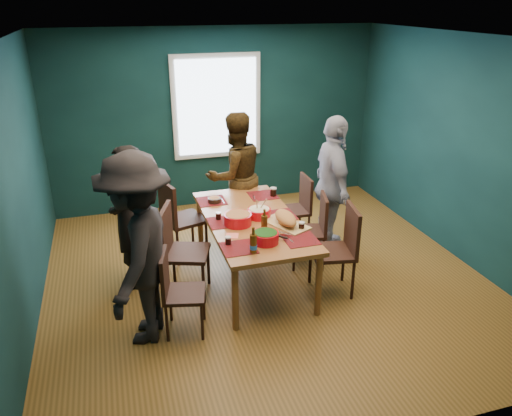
{
  "coord_description": "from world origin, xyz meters",
  "views": [
    {
      "loc": [
        -1.58,
        -4.88,
        3.07
      ],
      "look_at": [
        -0.1,
        0.06,
        0.88
      ],
      "focal_mm": 35.0,
      "sensor_mm": 36.0,
      "label": 1
    }
  ],
  "objects": [
    {
      "name": "napkin_b",
      "position": [
        -0.47,
        -0.31,
        0.76
      ],
      "size": [
        0.16,
        0.16,
        0.0
      ],
      "primitive_type": "cube",
      "rotation": [
        0.0,
        0.0,
        -0.34
      ],
      "color": "#FF756B",
      "rests_on": "dining_table"
    },
    {
      "name": "cola_glass_b",
      "position": [
        0.28,
        -0.38,
        0.81
      ],
      "size": [
        0.07,
        0.07,
        0.09
      ],
      "color": "black",
      "rests_on": "dining_table"
    },
    {
      "name": "beer_bottle_a",
      "position": [
        -0.36,
        -0.73,
        0.86
      ],
      "size": [
        0.07,
        0.07,
        0.27
      ],
      "color": "#40280B",
      "rests_on": "dining_table"
    },
    {
      "name": "dining_table",
      "position": [
        -0.15,
        0.05,
        0.69
      ],
      "size": [
        1.01,
        2.0,
        0.76
      ],
      "rotation": [
        0.0,
        0.0,
        0.0
      ],
      "color": "olive",
      "rests_on": "floor"
    },
    {
      "name": "chair_left_near",
      "position": [
        -1.14,
        -0.72,
        0.5
      ],
      "size": [
        0.47,
        0.47,
        0.86
      ],
      "rotation": [
        0.0,
        0.0,
        -0.23
      ],
      "color": "black",
      "rests_on": "floor"
    },
    {
      "name": "chair_right_near",
      "position": [
        0.71,
        -0.5,
        0.59
      ],
      "size": [
        0.53,
        0.53,
        1.01
      ],
      "rotation": [
        0.0,
        0.0,
        -0.18
      ],
      "color": "black",
      "rests_on": "floor"
    },
    {
      "name": "cola_glass_a",
      "position": [
        -0.56,
        -0.49,
        0.81
      ],
      "size": [
        0.06,
        0.06,
        0.09
      ],
      "color": "black",
      "rests_on": "dining_table"
    },
    {
      "name": "cutting_board",
      "position": [
        0.16,
        -0.22,
        0.83
      ],
      "size": [
        0.48,
        0.69,
        0.15
      ],
      "rotation": [
        0.0,
        0.0,
        0.44
      ],
      "color": "#DEBD77",
      "rests_on": "dining_table"
    },
    {
      "name": "beer_bottle_b",
      "position": [
        -0.12,
        -0.32,
        0.86
      ],
      "size": [
        0.07,
        0.07,
        0.26
      ],
      "color": "#40280B",
      "rests_on": "dining_table"
    },
    {
      "name": "person_right",
      "position": [
        1.02,
        0.45,
        0.89
      ],
      "size": [
        0.56,
        1.09,
        1.78
      ],
      "primitive_type": "imported",
      "rotation": [
        0.0,
        0.0,
        1.44
      ],
      "color": "white",
      "rests_on": "floor"
    },
    {
      "name": "person_back",
      "position": [
        -0.04,
        1.25,
        0.86
      ],
      "size": [
        0.97,
        0.84,
        1.72
      ],
      "primitive_type": "imported",
      "rotation": [
        0.0,
        0.0,
        3.39
      ],
      "color": "black",
      "rests_on": "floor"
    },
    {
      "name": "room",
      "position": [
        0.0,
        0.27,
        1.37
      ],
      "size": [
        5.01,
        5.01,
        2.71
      ],
      "color": "brown",
      "rests_on": "ground"
    },
    {
      "name": "chair_right_far",
      "position": [
        0.72,
        0.83,
        0.53
      ],
      "size": [
        0.42,
        0.42,
        0.9
      ],
      "rotation": [
        0.0,
        0.0,
        -0.03
      ],
      "color": "black",
      "rests_on": "floor"
    },
    {
      "name": "person_near_left",
      "position": [
        -1.45,
        -0.69,
        0.93
      ],
      "size": [
        1.05,
        1.36,
        1.86
      ],
      "primitive_type": "imported",
      "rotation": [
        0.0,
        0.0,
        4.38
      ],
      "color": "black",
      "rests_on": "floor"
    },
    {
      "name": "bowl_herbs",
      "position": [
        -0.18,
        -0.55,
        0.82
      ],
      "size": [
        0.27,
        0.27,
        0.12
      ],
      "color": "red",
      "rests_on": "dining_table"
    },
    {
      "name": "bowl_salad",
      "position": [
        -0.34,
        -0.05,
        0.83
      ],
      "size": [
        0.3,
        0.3,
        0.13
      ],
      "color": "red",
      "rests_on": "dining_table"
    },
    {
      "name": "bowl_dumpling",
      "position": [
        -0.06,
        0.07,
        0.82
      ],
      "size": [
        0.26,
        0.26,
        0.24
      ],
      "color": "red",
      "rests_on": "dining_table"
    },
    {
      "name": "chair_right_mid",
      "position": [
        0.67,
        0.15,
        0.53
      ],
      "size": [
        0.5,
        0.5,
        0.9
      ],
      "rotation": [
        0.0,
        0.0,
        -0.27
      ],
      "color": "black",
      "rests_on": "floor"
    },
    {
      "name": "cola_glass_d",
      "position": [
        -0.52,
        0.14,
        0.81
      ],
      "size": [
        0.06,
        0.06,
        0.09
      ],
      "color": "black",
      "rests_on": "dining_table"
    },
    {
      "name": "napkin_c",
      "position": [
        0.15,
        -0.61,
        0.76
      ],
      "size": [
        0.15,
        0.15,
        0.0
      ],
      "primitive_type": "cube",
      "rotation": [
        0.0,
        0.0,
        0.07
      ],
      "color": "#FF756B",
      "rests_on": "dining_table"
    },
    {
      "name": "small_bowl",
      "position": [
        -0.45,
        0.65,
        0.79
      ],
      "size": [
        0.16,
        0.16,
        0.07
      ],
      "color": "black",
      "rests_on": "dining_table"
    },
    {
      "name": "napkin_a",
      "position": [
        0.24,
        0.06,
        0.76
      ],
      "size": [
        0.18,
        0.18,
        0.0
      ],
      "primitive_type": "cube",
      "rotation": [
        0.0,
        0.0,
        -0.17
      ],
      "color": "#FF756B",
      "rests_on": "dining_table"
    },
    {
      "name": "chair_left_far",
      "position": [
        -0.9,
        0.81,
        0.6
      ],
      "size": [
        0.57,
        0.57,
        1.02
      ],
      "rotation": [
        0.0,
        0.0,
        0.29
      ],
      "color": "black",
      "rests_on": "floor"
    },
    {
      "name": "chair_left_mid",
      "position": [
        -1.02,
        -0.03,
        0.6
      ],
      "size": [
        0.59,
        0.59,
        1.03
      ],
      "rotation": [
        0.0,
        0.0,
        -0.33
      ],
      "color": "black",
      "rests_on": "floor"
    },
    {
      "name": "cola_glass_c",
      "position": [
        0.3,
        0.65,
        0.82
      ],
      "size": [
        0.08,
        0.08,
        0.11
      ],
      "color": "black",
      "rests_on": "dining_table"
    },
    {
      "name": "person_far_left",
      "position": [
        -1.5,
        0.35,
        0.82
      ],
      "size": [
        0.49,
        0.66,
        1.64
      ],
      "primitive_type": "imported",
      "rotation": [
        0.0,
        0.0,
        4.53
      ],
      "color": "black",
      "rests_on": "floor"
    }
  ]
}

